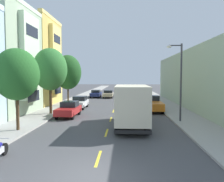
# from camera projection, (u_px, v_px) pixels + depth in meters

# --- Properties ---
(ground_plane) EXTENTS (160.00, 160.00, 0.00)m
(ground_plane) POSITION_uv_depth(u_px,v_px,m) (117.00, 100.00, 38.71)
(ground_plane) COLOR #424244
(sidewalk_left) EXTENTS (3.20, 120.00, 0.14)m
(sidewalk_left) POSITION_uv_depth(u_px,v_px,m) (74.00, 100.00, 37.10)
(sidewalk_left) COLOR #99968E
(sidewalk_left) RESTS_ON ground_plane
(sidewalk_right) EXTENTS (3.20, 120.00, 0.14)m
(sidewalk_right) POSITION_uv_depth(u_px,v_px,m) (160.00, 101.00, 36.32)
(sidewalk_right) COLOR #99968E
(sidewalk_right) RESTS_ON ground_plane
(lane_centerline_dashes) EXTENTS (0.14, 47.20, 0.01)m
(lane_centerline_dashes) POSITION_uv_depth(u_px,v_px,m) (116.00, 103.00, 33.23)
(lane_centerline_dashes) COLOR yellow
(lane_centerline_dashes) RESTS_ON ground_plane
(townhouse_third_mustard) EXTENTS (12.81, 8.25, 12.25)m
(townhouse_third_mustard) POSITION_uv_depth(u_px,v_px,m) (12.00, 63.00, 31.61)
(townhouse_third_mustard) COLOR tan
(townhouse_third_mustard) RESTS_ON ground_plane
(apartment_block_opposite) EXTENTS (10.00, 36.00, 7.26)m
(apartment_block_opposite) POSITION_uv_depth(u_px,v_px,m) (224.00, 80.00, 27.76)
(apartment_block_opposite) COLOR #99AD8E
(apartment_block_opposite) RESTS_ON ground_plane
(street_tree_nearest) EXTENTS (3.18, 3.18, 5.84)m
(street_tree_nearest) POSITION_uv_depth(u_px,v_px,m) (17.00, 75.00, 15.78)
(street_tree_nearest) COLOR #47331E
(street_tree_nearest) RESTS_ON sidewalk_left
(street_tree_second) EXTENTS (3.49, 3.49, 6.77)m
(street_tree_second) POSITION_uv_depth(u_px,v_px,m) (50.00, 69.00, 22.91)
(street_tree_second) COLOR #47331E
(street_tree_second) RESTS_ON sidewalk_left
(street_tree_third) EXTENTS (3.63, 3.63, 6.77)m
(street_tree_third) POSITION_uv_depth(u_px,v_px,m) (68.00, 72.00, 30.08)
(street_tree_third) COLOR #47331E
(street_tree_third) RESTS_ON sidewalk_left
(street_lamp) EXTENTS (1.35, 0.28, 6.64)m
(street_lamp) POSITION_uv_depth(u_px,v_px,m) (179.00, 76.00, 19.02)
(street_lamp) COLOR #38383D
(street_lamp) RESTS_ON sidewalk_right
(delivery_box_truck) EXTENTS (2.40, 7.18, 3.31)m
(delivery_box_truck) POSITION_uv_depth(u_px,v_px,m) (131.00, 103.00, 17.42)
(delivery_box_truck) COLOR beige
(delivery_box_truck) RESTS_ON ground_plane
(parked_sedan_navy) EXTENTS (1.82, 4.51, 1.43)m
(parked_sedan_navy) POSITION_uv_depth(u_px,v_px,m) (96.00, 93.00, 43.05)
(parked_sedan_navy) COLOR navy
(parked_sedan_navy) RESTS_ON ground_plane
(parked_wagon_burgundy) EXTENTS (1.89, 4.73, 1.50)m
(parked_wagon_burgundy) POSITION_uv_depth(u_px,v_px,m) (144.00, 98.00, 33.27)
(parked_wagon_burgundy) COLOR maroon
(parked_wagon_burgundy) RESTS_ON ground_plane
(parked_hatchback_white) EXTENTS (1.81, 4.03, 1.50)m
(parked_hatchback_white) POSITION_uv_depth(u_px,v_px,m) (79.00, 102.00, 28.02)
(parked_hatchback_white) COLOR silver
(parked_hatchback_white) RESTS_ON ground_plane
(parked_hatchback_black) EXTENTS (1.86, 4.05, 1.50)m
(parked_hatchback_black) POSITION_uv_depth(u_px,v_px,m) (138.00, 91.00, 49.95)
(parked_hatchback_black) COLOR black
(parked_hatchback_black) RESTS_ON ground_plane
(parked_hatchback_red) EXTENTS (1.85, 4.05, 1.50)m
(parked_hatchback_red) POSITION_uv_depth(u_px,v_px,m) (69.00, 109.00, 22.10)
(parked_hatchback_red) COLOR #AD1E1E
(parked_hatchback_red) RESTS_ON ground_plane
(parked_sedan_silver) EXTENTS (1.85, 4.52, 1.43)m
(parked_sedan_silver) POSITION_uv_depth(u_px,v_px,m) (135.00, 88.00, 62.95)
(parked_sedan_silver) COLOR #B2B5BA
(parked_sedan_silver) RESTS_ON ground_plane
(parked_pickup_orange) EXTENTS (2.04, 5.32, 1.73)m
(parked_pickup_orange) POSITION_uv_depth(u_px,v_px,m) (152.00, 104.00, 25.88)
(parked_pickup_orange) COLOR orange
(parked_pickup_orange) RESTS_ON ground_plane
(parked_sedan_forest) EXTENTS (1.82, 4.51, 1.43)m
(parked_sedan_forest) POSITION_uv_depth(u_px,v_px,m) (142.00, 95.00, 40.52)
(parked_sedan_forest) COLOR #194C28
(parked_sedan_forest) RESTS_ON ground_plane
(moving_champagne_sedan) EXTENTS (1.80, 4.50, 1.43)m
(moving_champagne_sedan) POSITION_uv_depth(u_px,v_px,m) (108.00, 94.00, 42.44)
(moving_champagne_sedan) COLOR tan
(moving_champagne_sedan) RESTS_ON ground_plane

